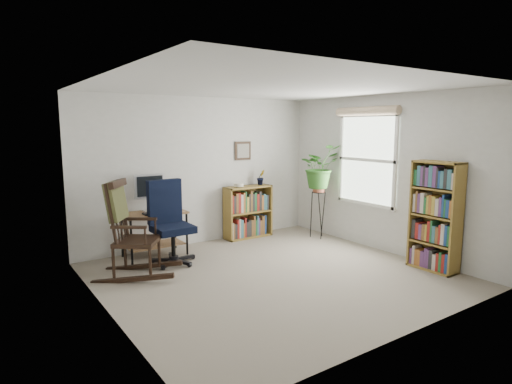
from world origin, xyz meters
TOP-DOWN VIEW (x-y plane):
  - floor at (0.00, 0.00)m, footprint 4.20×4.00m
  - ceiling at (0.00, 0.00)m, footprint 4.20×4.00m
  - wall_back at (0.00, 2.00)m, footprint 4.20×0.00m
  - wall_front at (0.00, -2.00)m, footprint 4.20×0.00m
  - wall_left at (-2.10, 0.00)m, footprint 0.00×4.00m
  - wall_right at (2.10, 0.00)m, footprint 0.00×4.00m
  - window at (2.06, 0.30)m, footprint 0.12×1.20m
  - desk at (-0.95, 1.70)m, footprint 0.92×0.51m
  - monitor at (-0.95, 1.84)m, footprint 0.46×0.16m
  - keyboard at (-0.95, 1.58)m, footprint 0.40×0.15m
  - office_chair at (-0.87, 1.20)m, footprint 0.69×0.69m
  - rocking_chair at (-1.46, 0.98)m, footprint 1.28×1.18m
  - low_bookshelf at (0.81, 1.82)m, footprint 0.86×0.29m
  - tall_bookshelf at (1.92, -1.04)m, footprint 0.28×0.64m
  - plant_stand at (1.80, 1.11)m, footprint 0.27×0.27m
  - spider_plant at (1.80, 1.11)m, footprint 1.69×1.88m
  - potted_plant_small at (1.09, 1.83)m, footprint 0.13×0.24m
  - framed_picture at (0.81, 1.97)m, footprint 0.32×0.04m

SIDE VIEW (x-z plane):
  - floor at x=0.00m, z-range 0.00..0.00m
  - desk at x=-0.95m, z-range 0.00..0.66m
  - low_bookshelf at x=0.81m, z-range 0.00..0.91m
  - plant_stand at x=1.80m, z-range 0.00..0.94m
  - office_chair at x=-0.87m, z-range 0.00..1.20m
  - rocking_chair at x=-1.46m, z-range 0.00..1.27m
  - keyboard at x=-0.95m, z-range 0.66..0.69m
  - tall_bookshelf at x=1.92m, z-range 0.00..1.47m
  - monitor at x=-0.95m, z-range 0.66..1.22m
  - potted_plant_small at x=1.09m, z-range 0.91..1.01m
  - wall_back at x=0.00m, z-range 0.00..2.40m
  - wall_front at x=0.00m, z-range 0.00..2.40m
  - wall_left at x=-2.10m, z-range 0.00..2.40m
  - wall_right at x=2.10m, z-range 0.00..2.40m
  - window at x=2.06m, z-range 0.65..2.15m
  - framed_picture at x=0.81m, z-range 1.35..1.67m
  - spider_plant at x=1.80m, z-range 0.87..2.34m
  - ceiling at x=0.00m, z-range 2.40..2.40m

